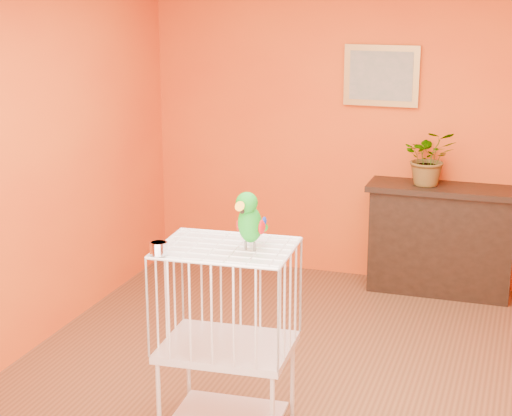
% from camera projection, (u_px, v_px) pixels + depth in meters
% --- Properties ---
extents(ground, '(4.50, 4.50, 0.00)m').
position_uv_depth(ground, '(308.00, 389.00, 5.43)').
color(ground, brown).
rests_on(ground, ground).
extents(room_shell, '(4.50, 4.50, 4.50)m').
position_uv_depth(room_shell, '(312.00, 144.00, 5.02)').
color(room_shell, '#E25915').
rests_on(room_shell, ground).
extents(console_cabinet, '(1.21, 0.44, 0.90)m').
position_uv_depth(console_cabinet, '(441.00, 240.00, 7.00)').
color(console_cabinet, black).
rests_on(console_cabinet, ground).
extents(potted_plant, '(0.51, 0.54, 0.35)m').
position_uv_depth(potted_plant, '(428.00, 165.00, 6.84)').
color(potted_plant, '#26722D').
rests_on(potted_plant, console_cabinet).
extents(framed_picture, '(0.62, 0.04, 0.50)m').
position_uv_depth(framed_picture, '(381.00, 76.00, 7.01)').
color(framed_picture, '#A87D3C').
rests_on(framed_picture, room_shell).
extents(birdcage, '(0.75, 0.60, 1.11)m').
position_uv_depth(birdcage, '(227.00, 338.00, 4.79)').
color(birdcage, silver).
rests_on(birdcage, ground).
extents(feed_cup, '(0.10, 0.10, 0.07)m').
position_uv_depth(feed_cup, '(159.00, 248.00, 4.50)').
color(feed_cup, silver).
rests_on(feed_cup, birdcage).
extents(parrot, '(0.17, 0.30, 0.33)m').
position_uv_depth(parrot, '(250.00, 220.00, 4.55)').
color(parrot, '#59544C').
rests_on(parrot, birdcage).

